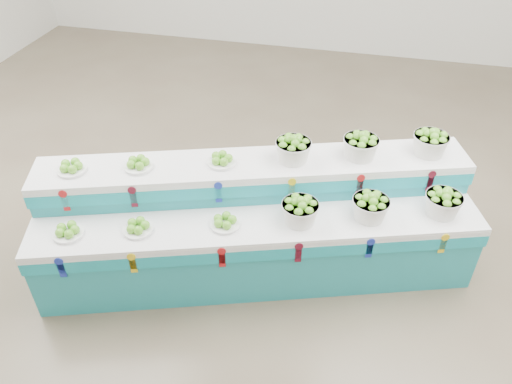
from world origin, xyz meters
TOP-DOWN VIEW (x-y plane):
  - ground at (0.00, 0.00)m, footprint 10.00×10.00m
  - display_stand at (0.34, -0.40)m, footprint 3.98×2.18m
  - plate_lower_left at (-1.06, -1.12)m, footprint 0.32×0.32m
  - plate_lower_mid at (-0.53, -0.94)m, footprint 0.32×0.32m
  - plate_lower_right at (0.15, -0.71)m, footprint 0.32×0.32m
  - basket_lower_left at (0.75, -0.51)m, footprint 0.40×0.40m
  - basket_lower_mid at (1.31, -0.32)m, footprint 0.40×0.40m
  - basket_lower_right at (1.91, -0.12)m, footprint 0.40×0.40m
  - plate_upper_left at (-1.21, -0.67)m, footprint 0.32×0.32m
  - plate_upper_mid at (-0.68, -0.49)m, footprint 0.32×0.32m
  - plate_upper_right at (-0.00, -0.26)m, footprint 0.32×0.32m
  - basket_upper_left at (0.59, -0.06)m, footprint 0.40×0.40m
  - basket_upper_mid at (1.16, 0.13)m, footprint 0.40×0.40m
  - basket_upper_right at (1.76, 0.33)m, footprint 0.40×0.40m

SIDE VIEW (x-z plane):
  - ground at x=0.00m, z-range 0.00..0.00m
  - display_stand at x=0.34m, z-range 0.00..1.02m
  - plate_lower_left at x=-1.06m, z-range 0.72..0.82m
  - plate_lower_mid at x=-0.53m, z-range 0.72..0.82m
  - plate_lower_right at x=0.15m, z-range 0.72..0.82m
  - basket_lower_left at x=0.75m, z-range 0.72..0.95m
  - basket_lower_mid at x=1.31m, z-range 0.72..0.95m
  - basket_lower_right at x=1.91m, z-range 0.72..0.95m
  - plate_upper_left at x=-1.21m, z-range 1.02..1.12m
  - plate_upper_mid at x=-0.68m, z-range 1.02..1.12m
  - plate_upper_right at x=0.00m, z-range 1.02..1.12m
  - basket_upper_left at x=0.59m, z-range 1.02..1.25m
  - basket_upper_mid at x=1.16m, z-range 1.02..1.25m
  - basket_upper_right at x=1.76m, z-range 1.02..1.25m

